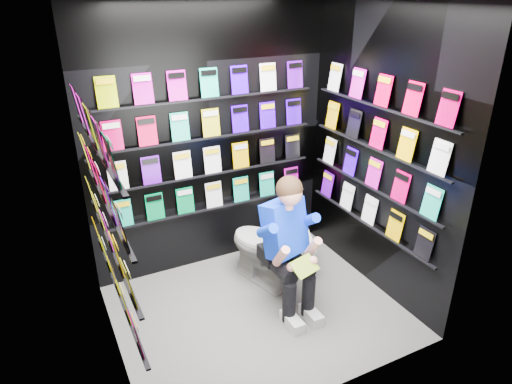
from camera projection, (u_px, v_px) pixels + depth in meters
name	position (u px, v px, depth m)	size (l,w,h in m)	color
floor	(258.00, 311.00, 4.07)	(2.40, 2.40, 0.00)	#595957
wall_back	(211.00, 141.00, 4.35)	(2.40, 0.04, 2.60)	black
wall_front	(334.00, 234.00, 2.72)	(2.40, 0.04, 2.60)	black
wall_left	(98.00, 208.00, 3.04)	(0.04, 2.00, 2.60)	black
wall_right	(379.00, 154.00, 4.03)	(0.04, 2.00, 2.60)	black
comics_back	(212.00, 142.00, 4.32)	(2.10, 0.06, 1.37)	#D5003A
comics_left	(103.00, 206.00, 3.05)	(0.06, 1.70, 1.37)	#D5003A
comics_right	(376.00, 154.00, 4.01)	(0.06, 1.70, 1.37)	#D5003A
toilet	(263.00, 247.00, 4.38)	(0.42, 0.75, 0.73)	white
longbox	(300.00, 255.00, 4.64)	(0.22, 0.40, 0.30)	silver
longbox_lid	(301.00, 241.00, 4.58)	(0.24, 0.42, 0.03)	silver
reader	(284.00, 228.00, 3.91)	(0.50, 0.73, 1.34)	#032EEE
held_comic	(305.00, 266.00, 3.70)	(0.24, 0.01, 0.16)	green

